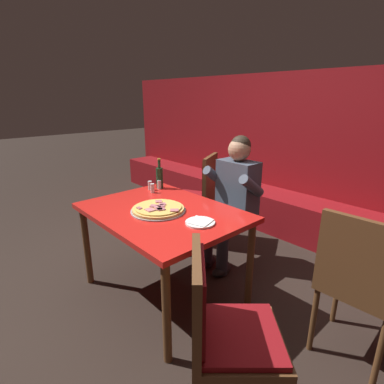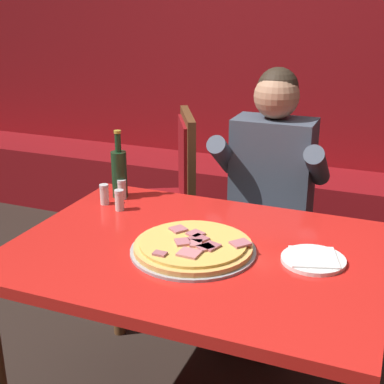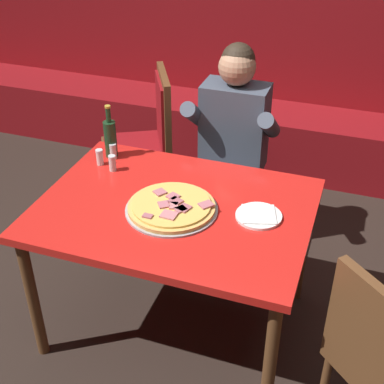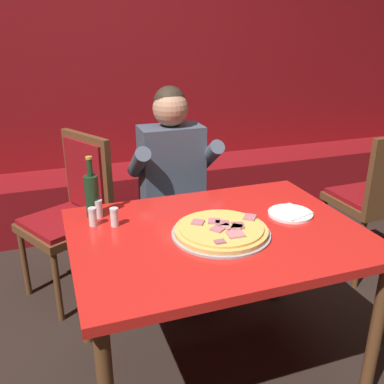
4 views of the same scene
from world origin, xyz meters
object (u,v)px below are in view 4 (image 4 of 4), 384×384
Objects in this scene: shaker_parmesan at (93,218)px; dining_chair_side_aisle at (379,193)px; shaker_black_pepper at (99,210)px; shaker_red_pepper_flakes at (114,218)px; plate_white_paper at (290,213)px; diner_seated_blue_shirt at (176,183)px; pizza at (222,230)px; dining_chair_far_right at (74,206)px; main_dining_table at (217,247)px; beer_bottle at (92,194)px.

shaker_parmesan is 1.85m from dining_chair_side_aisle.
shaker_black_pepper and shaker_red_pepper_flakes have the same top height.
shaker_black_pepper reaches higher than plate_white_paper.
diner_seated_blue_shirt is at bearing 114.83° from plate_white_paper.
shaker_parmesan is (-0.51, 0.27, 0.02)m from pizza.
shaker_red_pepper_flakes is at bearing -171.28° from dining_chair_side_aisle.
diner_seated_blue_shirt is at bearing 51.02° from shaker_red_pepper_flakes.
shaker_parmesan is (-0.90, 0.19, 0.03)m from plate_white_paper.
shaker_red_pepper_flakes is 0.78m from dining_chair_far_right.
main_dining_table is at bearing -160.56° from dining_chair_side_aisle.
diner_seated_blue_shirt is (0.56, 0.54, -0.09)m from shaker_parmesan.
dining_chair_side_aisle is (1.32, 0.50, -0.19)m from pizza.
main_dining_table is 1.27× the size of dining_chair_side_aisle.
shaker_black_pepper is 0.09× the size of dining_chair_side_aisle.
shaker_red_pepper_flakes is at bearing -128.98° from diner_seated_blue_shirt.
shaker_red_pepper_flakes is (-0.42, 0.20, 0.12)m from main_dining_table.
main_dining_table is at bearing -174.07° from plate_white_paper.
beer_bottle reaches higher than dining_chair_far_right.
diner_seated_blue_shirt reaches higher than beer_bottle.
dining_chair_far_right reaches higher than plate_white_paper.
dining_chair_side_aisle is at bearing -14.06° from dining_chair_far_right.
main_dining_table is 14.72× the size of shaker_parmesan.
pizza is 1.42m from dining_chair_side_aisle.
diner_seated_blue_shirt is (0.52, 0.46, -0.09)m from shaker_black_pepper.
main_dining_table is 0.48m from shaker_red_pepper_flakes.
diner_seated_blue_shirt is at bearing 86.82° from pizza.
shaker_red_pepper_flakes is at bearing 154.32° from main_dining_table.
plate_white_paper is 0.81m from diner_seated_blue_shirt.
shaker_red_pepper_flakes is (0.08, -0.14, -0.07)m from beer_bottle.
shaker_parmesan is 1.00× the size of shaker_black_pepper.
pizza is at bearing -37.26° from beer_bottle.
dining_chair_side_aisle is (1.74, 0.27, -0.21)m from shaker_red_pepper_flakes.
main_dining_table is 6.03× the size of plate_white_paper.
shaker_black_pepper is (-0.47, 0.35, 0.02)m from pizza.
beer_bottle reaches higher than pizza.
pizza is 1.46× the size of beer_bottle.
plate_white_paper is at bearing -155.43° from dining_chair_side_aisle.
dining_chair_side_aisle is at bearing -13.67° from diner_seated_blue_shirt.
shaker_red_pepper_flakes is 0.09× the size of dining_chair_side_aisle.
beer_bottle reaches higher than main_dining_table.
plate_white_paper is 0.16× the size of diner_seated_blue_shirt.
shaker_parmesan is at bearing 151.95° from pizza.
shaker_parmesan is at bearing 167.78° from plate_white_paper.
shaker_red_pepper_flakes is at bearing 168.82° from plate_white_paper.
shaker_black_pepper is at bearing -82.73° from dining_chair_far_right.
plate_white_paper is 1.04m from dining_chair_side_aisle.
pizza is 1.14m from dining_chair_far_right.
shaker_red_pepper_flakes is at bearing -21.06° from shaker_parmesan.
shaker_parmesan reaches higher than pizza.
pizza is 0.39m from plate_white_paper.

